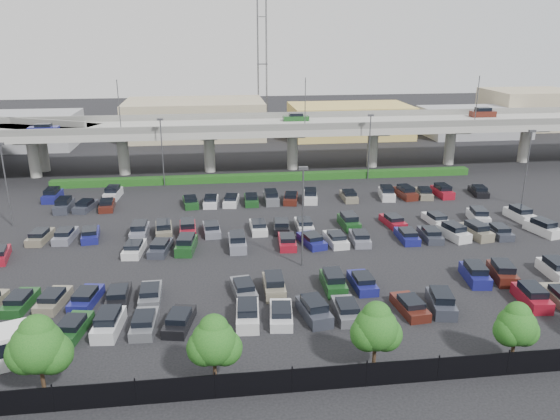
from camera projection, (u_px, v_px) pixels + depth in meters
name	position (u px, v px, depth m)	size (l,w,h in m)	color
ground	(291.00, 237.00, 62.80)	(280.00, 280.00, 0.00)	black
overpass	(262.00, 129.00, 90.72)	(150.00, 13.00, 15.80)	gray
hedge	(268.00, 177.00, 86.16)	(66.00, 1.60, 1.10)	#134012
fence	(351.00, 376.00, 36.14)	(70.00, 0.10, 2.00)	black
tree_row	(358.00, 329.00, 36.80)	(65.07, 3.66, 5.94)	#332316
parked_cars	(291.00, 243.00, 59.48)	(63.16, 41.62, 1.67)	silver
light_poles	(253.00, 182.00, 62.22)	(66.90, 48.38, 10.30)	#48484C
distant_buildings	(305.00, 119.00, 121.30)	(138.00, 24.00, 9.00)	gray
comm_tower	(262.00, 61.00, 128.03)	(2.40, 2.40, 30.00)	#48484C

